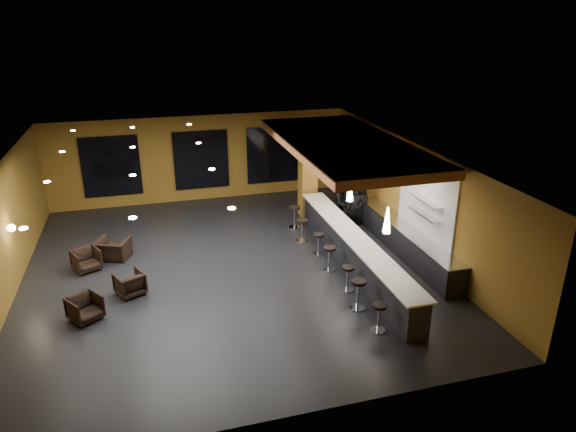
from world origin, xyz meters
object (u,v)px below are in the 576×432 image
object	(u,v)px
pendant_1	(350,190)
staff_c	(360,203)
bar_counter	(354,253)
bar_stool_2	(348,275)
armchair_c	(86,260)
bar_stool_0	(379,314)
bar_stool_4	(319,241)
bar_stool_5	(302,227)
column	(308,171)
staff_a	(355,209)
staff_b	(342,203)
armchair_a	(85,308)
bar_stool_3	(329,255)
prep_counter	(405,241)
armchair_b	(130,284)
pendant_0	(387,220)
pendant_2	(322,167)
bar_stool_1	(358,290)
bar_stool_6	(295,214)
armchair_d	(113,249)

from	to	relation	value
pendant_1	staff_c	xyz separation A→B (m)	(1.60, 2.74, -1.56)
bar_counter	pendant_1	size ratio (longest dim) A/B	11.43
bar_stool_2	armchair_c	bearing A→B (deg)	155.34
staff_c	bar_stool_0	size ratio (longest dim) A/B	2.12
staff_c	bar_stool_4	world-z (taller)	staff_c
bar_stool_2	bar_stool_5	size ratio (longest dim) A/B	0.94
column	staff_a	size ratio (longest dim) A/B	2.06
staff_b	armchair_a	world-z (taller)	staff_b
column	bar_stool_4	distance (m)	3.74
bar_stool_5	staff_b	bearing A→B (deg)	30.31
staff_c	bar_stool_3	xyz separation A→B (m)	(-2.38, -3.21, -0.30)
bar_stool_0	prep_counter	bearing A→B (deg)	54.65
staff_b	bar_stool_2	xyz separation A→B (m)	(-1.64, -4.63, -0.36)
armchair_b	bar_stool_3	bearing A→B (deg)	153.95
pendant_0	armchair_c	bearing A→B (deg)	152.77
bar_stool_4	armchair_b	bearing A→B (deg)	-170.40
staff_b	bar_stool_5	distance (m)	2.20
pendant_2	bar_stool_2	bearing A→B (deg)	-99.28
staff_b	bar_stool_3	xyz separation A→B (m)	(-1.72, -3.36, -0.34)
prep_counter	bar_stool_1	bearing A→B (deg)	-135.80
prep_counter	staff_b	distance (m)	3.09
bar_stool_5	bar_stool_6	world-z (taller)	bar_stool_6
pendant_2	bar_stool_5	distance (m)	2.19
pendant_0	armchair_a	bearing A→B (deg)	171.32
armchair_b	bar_stool_2	xyz separation A→B (m)	(5.87, -1.42, 0.14)
bar_stool_2	bar_stool_5	world-z (taller)	bar_stool_5
armchair_d	bar_stool_2	xyz separation A→B (m)	(6.40, -3.89, 0.15)
armchair_d	bar_stool_6	world-z (taller)	bar_stool_6
column	bar_stool_1	bearing A→B (deg)	-96.62
bar_stool_0	bar_stool_6	world-z (taller)	bar_stool_6
staff_a	bar_stool_2	world-z (taller)	staff_a
staff_c	bar_stool_2	xyz separation A→B (m)	(-2.29, -4.49, -0.32)
staff_b	armchair_c	bearing A→B (deg)	165.19
bar_stool_5	armchair_a	bearing A→B (deg)	-155.13
armchair_c	pendant_0	bearing A→B (deg)	-52.26
staff_c	bar_stool_2	size ratio (longest dim) A/B	2.14
armchair_d	bar_stool_3	bearing A→B (deg)	-179.75
pendant_0	bar_stool_3	xyz separation A→B (m)	(-0.78, 2.02, -1.86)
staff_b	bar_stool_1	xyz separation A→B (m)	(-1.74, -5.59, -0.30)
pendant_1	bar_stool_4	distance (m)	2.13
bar_stool_4	bar_stool_5	bearing A→B (deg)	100.54
armchair_d	armchair_a	bearing A→B (deg)	103.69
armchair_a	pendant_1	bearing A→B (deg)	-24.97
bar_counter	armchair_c	bearing A→B (deg)	165.46
armchair_b	armchair_d	xyz separation A→B (m)	(-0.53, 2.47, -0.00)
pendant_2	bar_stool_6	size ratio (longest dim) A/B	0.85
armchair_d	bar_stool_1	xyz separation A→B (m)	(6.30, -4.86, 0.21)
bar_stool_5	bar_stool_6	xyz separation A→B (m)	(0.09, 1.20, 0.02)
armchair_c	bar_stool_3	xyz separation A→B (m)	(7.06, -2.01, 0.15)
bar_stool_1	column	bearing A→B (deg)	83.38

